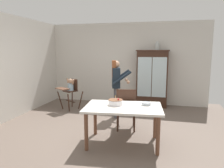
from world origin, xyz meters
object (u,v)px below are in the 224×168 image
at_px(adult_person, 116,82).
at_px(high_chair_with_toddler, 70,88).
at_px(birthday_cake, 115,102).
at_px(ceramic_vase, 157,46).
at_px(dining_table, 123,111).
at_px(china_cabinet, 152,78).
at_px(dining_chair_far_side, 126,106).
at_px(serving_bowl, 146,104).

bearing_deg(adult_person, high_chair_with_toddler, 58.43).
xyz_separation_m(high_chair_with_toddler, birthday_cake, (1.84, -1.91, 0.14)).
height_order(ceramic_vase, high_chair_with_toddler, ceramic_vase).
bearing_deg(dining_table, china_cabinet, 82.50).
distance_m(ceramic_vase, high_chair_with_toddler, 2.98).
relative_size(adult_person, dining_table, 1.01).
distance_m(high_chair_with_toddler, birthday_cake, 2.66).
bearing_deg(birthday_cake, dining_chair_far_side, 80.25).
height_order(china_cabinet, dining_table, china_cabinet).
distance_m(adult_person, dining_table, 1.64).
bearing_deg(ceramic_vase, high_chair_with_toddler, -158.94).
bearing_deg(dining_chair_far_side, serving_bowl, 124.67).
height_order(ceramic_vase, serving_bowl, ceramic_vase).
height_order(dining_table, serving_bowl, serving_bowl).
xyz_separation_m(china_cabinet, dining_chair_far_side, (-0.45, -2.27, -0.35)).
bearing_deg(adult_person, birthday_cake, 176.13).
xyz_separation_m(ceramic_vase, dining_table, (-0.51, -2.94, -1.28)).
xyz_separation_m(adult_person, dining_chair_far_side, (0.42, -0.87, -0.41)).
bearing_deg(dining_chair_far_side, birthday_cake, 70.35).
relative_size(high_chair_with_toddler, dining_table, 0.63).
height_order(high_chair_with_toddler, birthday_cake, high_chair_with_toddler).
bearing_deg(china_cabinet, ceramic_vase, 1.67).
bearing_deg(dining_table, birthday_cake, 159.47).
bearing_deg(china_cabinet, birthday_cake, -100.84).
distance_m(ceramic_vase, adult_person, 1.96).
height_order(adult_person, birthday_cake, adult_person).
xyz_separation_m(ceramic_vase, high_chair_with_toddler, (-2.52, -0.97, -1.27)).
height_order(adult_person, dining_table, adult_person).
bearing_deg(birthday_cake, adult_person, 101.89).
height_order(china_cabinet, birthday_cake, china_cabinet).
height_order(serving_bowl, dining_chair_far_side, dining_chair_far_side).
bearing_deg(birthday_cake, dining_table, -20.53).
bearing_deg(china_cabinet, serving_bowl, -89.45).
relative_size(birthday_cake, dining_chair_far_side, 0.29).
bearing_deg(adult_person, serving_bowl, -162.35).
bearing_deg(high_chair_with_toddler, china_cabinet, 51.94).
bearing_deg(dining_table, ceramic_vase, 80.12).
height_order(ceramic_vase, dining_table, ceramic_vase).
bearing_deg(adult_person, china_cabinet, -47.43).
relative_size(dining_table, birthday_cake, 5.42).
relative_size(ceramic_vase, serving_bowl, 1.50).
distance_m(serving_bowl, dining_chair_far_side, 0.71).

